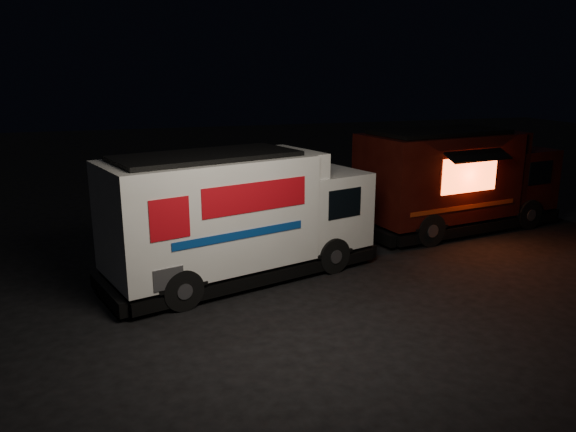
# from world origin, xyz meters

# --- Properties ---
(ground) EXTENTS (80.00, 80.00, 0.00)m
(ground) POSITION_xyz_m (0.00, 0.00, 0.00)
(ground) COLOR black
(ground) RESTS_ON ground
(white_truck) EXTENTS (7.68, 4.43, 3.30)m
(white_truck) POSITION_xyz_m (-1.59, 0.66, 1.65)
(white_truck) COLOR silver
(white_truck) RESTS_ON ground
(red_truck) EXTENTS (7.57, 3.81, 3.37)m
(red_truck) POSITION_xyz_m (6.34, 2.98, 1.68)
(red_truck) COLOR #330D09
(red_truck) RESTS_ON ground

